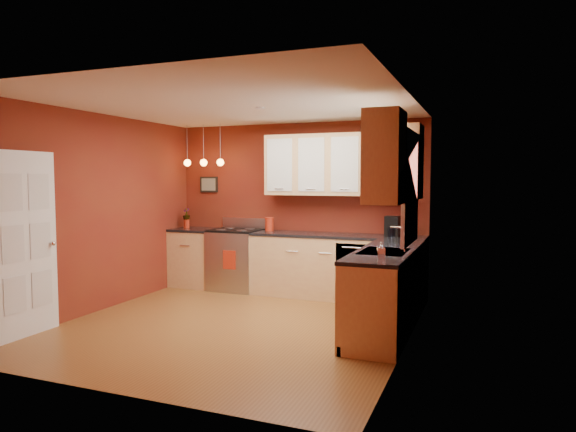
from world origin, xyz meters
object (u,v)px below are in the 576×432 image
at_px(red_canister, 269,224).
at_px(coffee_maker, 392,227).
at_px(soap_pump, 381,250).
at_px(sink, 384,253).
at_px(gas_range, 236,259).

distance_m(red_canister, coffee_maker, 1.90).
bearing_deg(soap_pump, red_canister, 135.34).
xyz_separation_m(red_canister, soap_pump, (2.15, -2.12, -0.02)).
bearing_deg(red_canister, soap_pump, -44.66).
height_order(red_canister, soap_pump, red_canister).
height_order(sink, soap_pump, sink).
bearing_deg(gas_range, soap_pump, -37.24).
relative_size(gas_range, red_canister, 5.26).
distance_m(gas_range, coffee_maker, 2.52).
xyz_separation_m(coffee_maker, soap_pump, (0.25, -2.06, -0.05)).
xyz_separation_m(gas_range, soap_pump, (2.70, -2.05, 0.54)).
bearing_deg(red_canister, coffee_maker, -1.96).
bearing_deg(red_canister, sink, -37.18).
xyz_separation_m(red_canister, coffee_maker, (1.90, -0.06, 0.02)).
xyz_separation_m(gas_range, coffee_maker, (2.45, 0.01, 0.59)).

